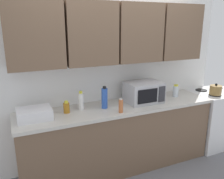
% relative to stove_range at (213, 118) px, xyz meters
% --- Properties ---
extents(wall_back_with_cabinets, '(3.51, 0.38, 2.60)m').
position_rel_stove_range_xyz_m(wall_back_with_cabinets, '(-1.70, 0.25, 1.13)').
color(wall_back_with_cabinets, white).
rests_on(wall_back_with_cabinets, ground_plane).
extents(counter_run, '(2.64, 0.63, 0.90)m').
position_rel_stove_range_xyz_m(counter_run, '(-1.70, 0.02, -0.00)').
color(counter_run, brown).
rests_on(counter_run, ground_plane).
extents(stove_range, '(0.76, 0.64, 0.91)m').
position_rel_stove_range_xyz_m(stove_range, '(0.00, 0.00, 0.00)').
color(stove_range, silver).
rests_on(stove_range, ground_plane).
extents(kettle, '(0.18, 0.18, 0.17)m').
position_rel_stove_range_xyz_m(kettle, '(-0.17, -0.14, 0.53)').
color(kettle, olive).
rests_on(kettle, stove_range).
extents(microwave, '(0.48, 0.37, 0.28)m').
position_rel_stove_range_xyz_m(microwave, '(-1.32, 0.04, 0.59)').
color(microwave, '#B7B7BC').
rests_on(microwave, counter_run).
extents(dish_rack, '(0.38, 0.30, 0.12)m').
position_rel_stove_range_xyz_m(dish_rack, '(-2.77, 0.02, 0.51)').
color(dish_rack, silver).
rests_on(dish_rack, counter_run).
extents(bottle_white_jar, '(0.07, 0.07, 0.24)m').
position_rel_stove_range_xyz_m(bottle_white_jar, '(-2.20, 0.09, 0.56)').
color(bottle_white_jar, white).
rests_on(bottle_white_jar, counter_run).
extents(bottle_blue_cleaner, '(0.08, 0.08, 0.29)m').
position_rel_stove_range_xyz_m(bottle_blue_cleaner, '(-1.91, 0.02, 0.58)').
color(bottle_blue_cleaner, '#2D56B7').
rests_on(bottle_blue_cleaner, counter_run).
extents(bottle_clear_tall, '(0.08, 0.08, 0.18)m').
position_rel_stove_range_xyz_m(bottle_clear_tall, '(-0.76, 0.05, 0.54)').
color(bottle_clear_tall, silver).
rests_on(bottle_clear_tall, counter_run).
extents(bottle_spice_jar, '(0.05, 0.05, 0.18)m').
position_rel_stove_range_xyz_m(bottle_spice_jar, '(-1.78, -0.20, 0.53)').
color(bottle_spice_jar, '#BC6638').
rests_on(bottle_spice_jar, counter_run).
extents(bottle_amber_vinegar, '(0.07, 0.07, 0.15)m').
position_rel_stove_range_xyz_m(bottle_amber_vinegar, '(-2.39, 0.05, 0.52)').
color(bottle_amber_vinegar, '#AD701E').
rests_on(bottle_amber_vinegar, counter_run).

